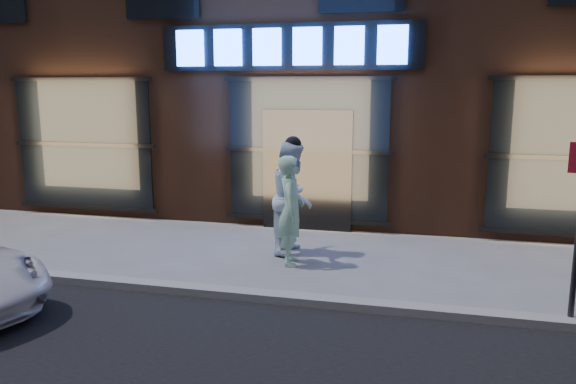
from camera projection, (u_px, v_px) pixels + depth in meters
ground at (248, 299)px, 7.64m from camera, size 90.00×90.00×0.00m
curb at (248, 295)px, 7.63m from camera, size 60.00×0.25×0.12m
man_bowtie at (291, 211)px, 9.01m from camera, size 0.55×0.72×1.78m
man_cap at (293, 198)px, 9.65m from camera, size 0.76×0.96×1.93m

